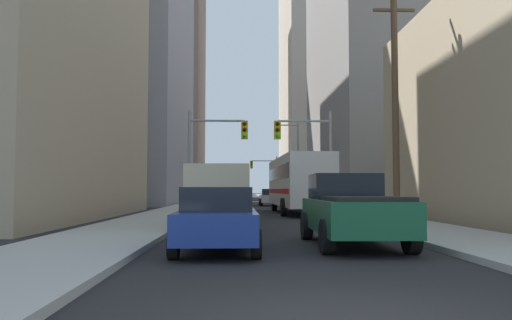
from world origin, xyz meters
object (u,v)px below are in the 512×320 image
at_px(sedan_black, 233,200).
at_px(sedan_maroon, 230,204).
at_px(cargo_van_beige, 221,195).
at_px(traffic_signal_far_right, 265,171).
at_px(sedan_blue, 218,219).
at_px(sedan_silver, 270,197).
at_px(traffic_signal_near_right, 306,145).
at_px(city_bus, 298,182).
at_px(pickup_truck_green, 351,210).
at_px(traffic_signal_near_left, 215,145).

bearing_deg(sedan_black, sedan_maroon, -90.20).
xyz_separation_m(cargo_van_beige, traffic_signal_far_right, (4.32, 51.67, 2.75)).
relative_size(cargo_van_beige, sedan_blue, 1.25).
distance_m(cargo_van_beige, traffic_signal_far_right, 51.92).
bearing_deg(sedan_silver, traffic_signal_near_right, -86.72).
bearing_deg(traffic_signal_far_right, city_bus, -90.07).
bearing_deg(city_bus, pickup_truck_green, -92.27).
height_order(sedan_silver, traffic_signal_near_right, traffic_signal_near_right).
bearing_deg(pickup_truck_green, traffic_signal_far_right, 89.24).
bearing_deg(traffic_signal_near_left, city_bus, 23.38).
xyz_separation_m(city_bus, traffic_signal_near_right, (0.24, -2.17, 2.09)).
relative_size(city_bus, traffic_signal_near_right, 1.93).
height_order(pickup_truck_green, traffic_signal_near_left, traffic_signal_near_left).
height_order(cargo_van_beige, sedan_blue, cargo_van_beige).
bearing_deg(cargo_van_beige, sedan_maroon, 87.84).
bearing_deg(sedan_maroon, cargo_van_beige, -92.16).
height_order(sedan_blue, sedan_silver, same).
xyz_separation_m(sedan_silver, traffic_signal_near_right, (0.98, -17.15, 3.25)).
distance_m(traffic_signal_near_right, traffic_signal_far_right, 40.72).
xyz_separation_m(city_bus, traffic_signal_far_right, (0.04, 38.55, 2.11)).
height_order(traffic_signal_near_left, traffic_signal_near_right, same).
xyz_separation_m(city_bus, cargo_van_beige, (-4.27, -13.12, -0.64)).
distance_m(traffic_signal_near_left, traffic_signal_far_right, 41.04).
xyz_separation_m(sedan_blue, sedan_black, (0.15, 21.51, 0.00)).
bearing_deg(sedan_blue, traffic_signal_far_right, 85.83).
relative_size(pickup_truck_green, sedan_black, 1.28).
relative_size(cargo_van_beige, traffic_signal_near_right, 0.88).
height_order(sedan_maroon, traffic_signal_near_left, traffic_signal_near_left).
bearing_deg(sedan_maroon, sedan_black, 89.80).
xyz_separation_m(traffic_signal_near_left, traffic_signal_near_right, (5.26, -0.00, -0.00)).
bearing_deg(sedan_blue, sedan_silver, 84.28).
relative_size(cargo_van_beige, sedan_black, 1.24).
distance_m(city_bus, traffic_signal_far_right, 38.61).
height_order(city_bus, cargo_van_beige, city_bus).
xyz_separation_m(pickup_truck_green, sedan_black, (-3.30, 20.25, -0.16)).
relative_size(sedan_silver, traffic_signal_near_left, 0.70).
bearing_deg(sedan_silver, pickup_truck_green, -89.93).
height_order(city_bus, traffic_signal_far_right, traffic_signal_far_right).
relative_size(sedan_silver, traffic_signal_far_right, 0.70).
bearing_deg(sedan_maroon, traffic_signal_far_right, 84.86).
relative_size(pickup_truck_green, sedan_maroon, 1.28).
distance_m(traffic_signal_near_left, traffic_signal_near_right, 5.26).
bearing_deg(sedan_maroon, traffic_signal_near_right, 47.66).
relative_size(pickup_truck_green, sedan_blue, 1.29).
relative_size(city_bus, sedan_silver, 2.75).
height_order(cargo_van_beige, sedan_black, cargo_van_beige).
bearing_deg(sedan_silver, traffic_signal_far_right, 88.08).
distance_m(cargo_van_beige, sedan_maroon, 6.28).
distance_m(pickup_truck_green, traffic_signal_near_right, 15.99).
bearing_deg(traffic_signal_near_left, traffic_signal_far_right, 82.91).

